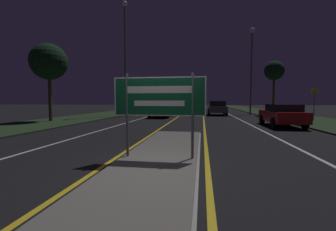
% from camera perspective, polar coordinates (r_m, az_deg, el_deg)
% --- Properties ---
extents(ground_plane, '(160.00, 160.00, 0.00)m').
position_cam_1_polar(ground_plane, '(5.31, -3.65, -13.31)').
color(ground_plane, black).
extents(median_island, '(2.08, 9.90, 0.10)m').
position_cam_1_polar(median_island, '(5.94, -2.22, -11.04)').
color(median_island, '#999993').
rests_on(median_island, ground_plane).
extents(verge_left, '(5.00, 100.00, 0.08)m').
position_cam_1_polar(verge_left, '(27.16, -14.29, 0.42)').
color(verge_left, '#23381E').
rests_on(verge_left, ground_plane).
extents(verge_right, '(5.00, 100.00, 0.08)m').
position_cam_1_polar(verge_right, '(26.38, 27.25, 0.03)').
color(verge_right, '#23381E').
rests_on(verge_right, ground_plane).
extents(centre_line_yellow_left, '(0.12, 70.00, 0.01)m').
position_cam_1_polar(centre_line_yellow_left, '(30.09, 4.25, 0.77)').
color(centre_line_yellow_left, gold).
rests_on(centre_line_yellow_left, ground_plane).
extents(centre_line_yellow_right, '(0.12, 70.00, 0.01)m').
position_cam_1_polar(centre_line_yellow_right, '(30.00, 8.93, 0.73)').
color(centre_line_yellow_right, gold).
rests_on(centre_line_yellow_right, ground_plane).
extents(lane_line_white_left, '(0.12, 70.00, 0.01)m').
position_cam_1_polar(lane_line_white_left, '(30.46, -1.33, 0.82)').
color(lane_line_white_left, silver).
rests_on(lane_line_white_left, ground_plane).
extents(lane_line_white_right, '(0.12, 70.00, 0.01)m').
position_cam_1_polar(lane_line_white_right, '(30.16, 14.59, 0.67)').
color(lane_line_white_right, silver).
rests_on(lane_line_white_right, ground_plane).
extents(edge_line_white_left, '(0.10, 70.00, 0.01)m').
position_cam_1_polar(edge_line_white_left, '(31.13, -6.78, 0.85)').
color(edge_line_white_left, silver).
rests_on(edge_line_white_left, ground_plane).
extents(edge_line_white_right, '(0.10, 70.00, 0.01)m').
position_cam_1_polar(edge_line_white_right, '(30.62, 20.18, 0.60)').
color(edge_line_white_right, silver).
rests_on(edge_line_white_right, ground_plane).
extents(highway_sign, '(2.37, 0.07, 2.16)m').
position_cam_1_polar(highway_sign, '(5.74, -2.27, 4.15)').
color(highway_sign, '#56565B').
rests_on(highway_sign, median_island).
extents(streetlight_left_near, '(0.53, 0.53, 11.02)m').
position_cam_1_polar(streetlight_left_near, '(22.95, -10.87, 17.19)').
color(streetlight_left_near, '#56565B').
rests_on(streetlight_left_near, ground_plane).
extents(streetlight_right_near, '(0.58, 0.58, 9.77)m').
position_cam_1_polar(streetlight_right_near, '(27.92, 20.46, 13.85)').
color(streetlight_right_near, '#56565B').
rests_on(streetlight_right_near, ground_plane).
extents(car_receding_0, '(1.86, 4.11, 1.35)m').
position_cam_1_polar(car_receding_0, '(15.31, 26.96, 0.19)').
color(car_receding_0, maroon).
rests_on(car_receding_0, ground_plane).
extents(car_receding_1, '(2.00, 4.14, 1.55)m').
position_cam_1_polar(car_receding_1, '(25.04, 12.37, 1.94)').
color(car_receding_1, '#4C514C').
rests_on(car_receding_1, ground_plane).
extents(car_approaching_0, '(1.90, 4.51, 1.49)m').
position_cam_1_polar(car_approaching_0, '(21.47, -1.69, 1.65)').
color(car_approaching_0, black).
rests_on(car_approaching_0, ground_plane).
extents(warning_sign, '(0.60, 0.06, 2.52)m').
position_cam_1_polar(warning_sign, '(20.98, 33.16, 3.23)').
color(warning_sign, '#56565B').
rests_on(warning_sign, verge_right).
extents(roadside_palm_left, '(2.62, 2.62, 5.63)m').
position_cam_1_polar(roadside_palm_left, '(18.91, -28.02, 11.88)').
color(roadside_palm_left, '#4C3823').
rests_on(roadside_palm_left, verge_left).
extents(roadside_palm_right, '(2.08, 2.08, 5.80)m').
position_cam_1_polar(roadside_palm_right, '(27.31, 25.37, 10.14)').
color(roadside_palm_right, '#4C3823').
rests_on(roadside_palm_right, verge_right).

